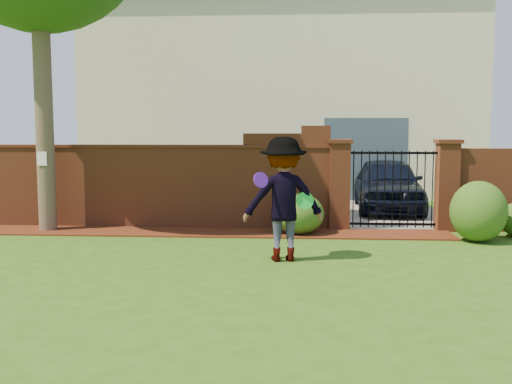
# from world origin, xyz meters

# --- Properties ---
(ground) EXTENTS (80.00, 80.00, 0.01)m
(ground) POSITION_xyz_m (0.00, 0.00, -0.01)
(ground) COLOR #2C5114
(ground) RESTS_ON ground
(mulch_bed) EXTENTS (11.10, 1.08, 0.03)m
(mulch_bed) POSITION_xyz_m (-0.95, 3.34, 0.01)
(mulch_bed) COLOR #3E180B
(mulch_bed) RESTS_ON ground
(brick_wall) EXTENTS (8.70, 0.31, 2.16)m
(brick_wall) POSITION_xyz_m (-2.01, 4.00, 0.93)
(brick_wall) COLOR brown
(brick_wall) RESTS_ON ground
(pillar_left) EXTENTS (0.50, 0.50, 1.88)m
(pillar_left) POSITION_xyz_m (2.40, 4.00, 0.96)
(pillar_left) COLOR brown
(pillar_left) RESTS_ON ground
(pillar_right) EXTENTS (0.50, 0.50, 1.88)m
(pillar_right) POSITION_xyz_m (4.60, 4.00, 0.96)
(pillar_right) COLOR brown
(pillar_right) RESTS_ON ground
(iron_gate) EXTENTS (1.78, 0.03, 1.60)m
(iron_gate) POSITION_xyz_m (3.50, 4.00, 0.85)
(iron_gate) COLOR black
(iron_gate) RESTS_ON ground
(driveway) EXTENTS (3.20, 8.00, 0.01)m
(driveway) POSITION_xyz_m (3.50, 8.00, 0.01)
(driveway) COLOR gray
(driveway) RESTS_ON ground
(house) EXTENTS (12.40, 6.40, 6.30)m
(house) POSITION_xyz_m (1.00, 12.00, 3.16)
(house) COLOR #F0EBC9
(house) RESTS_ON ground
(car) EXTENTS (1.81, 4.07, 1.36)m
(car) POSITION_xyz_m (3.84, 6.76, 0.68)
(car) COLOR black
(car) RESTS_ON ground
(paper_notice) EXTENTS (0.20, 0.01, 0.28)m
(paper_notice) POSITION_xyz_m (-3.60, 3.21, 1.50)
(paper_notice) COLOR white
(paper_notice) RESTS_ON tree
(shrub_left) EXTENTS (1.01, 1.01, 0.82)m
(shrub_left) POSITION_xyz_m (1.56, 3.32, 0.41)
(shrub_left) COLOR #224F17
(shrub_left) RESTS_ON ground
(shrub_middle) EXTENTS (1.04, 1.04, 1.14)m
(shrub_middle) POSITION_xyz_m (4.89, 2.77, 0.57)
(shrub_middle) COLOR #224F17
(shrub_middle) RESTS_ON ground
(man) EXTENTS (1.37, 0.92, 1.98)m
(man) POSITION_xyz_m (1.30, 0.92, 0.99)
(man) COLOR gray
(man) RESTS_ON ground
(frisbee_purple) EXTENTS (0.25, 0.19, 0.24)m
(frisbee_purple) POSITION_xyz_m (0.96, 0.63, 1.32)
(frisbee_purple) COLOR #5A1DB5
(frisbee_purple) RESTS_ON man
(frisbee_green) EXTENTS (0.28, 0.10, 0.28)m
(frisbee_green) POSITION_xyz_m (1.64, 0.85, 0.98)
(frisbee_green) COLOR green
(frisbee_green) RESTS_ON man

